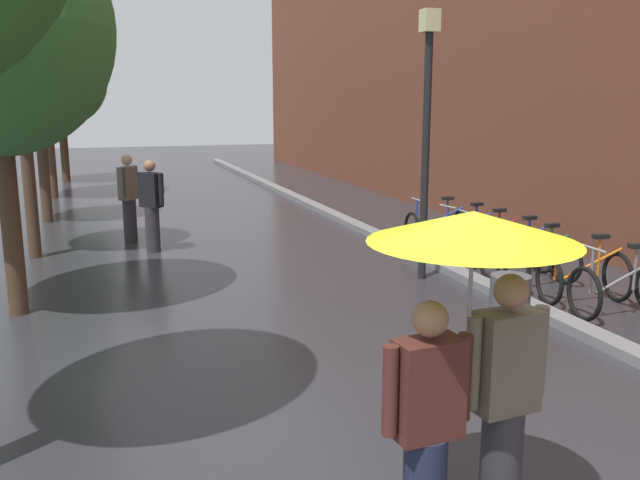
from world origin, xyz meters
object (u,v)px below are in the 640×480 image
street_tree_5 (59,80)px  pedestrian_walking_far (129,198)px  parked_bicycle_5 (466,236)px  pedestrian_walking_midground (152,203)px  parked_bicycle_4 (488,243)px  couple_under_umbrella (470,322)px  parked_bicycle_6 (437,228)px  street_tree_4 (43,59)px  parked_bicycle_3 (518,253)px  parked_bicycle_2 (539,263)px  street_lamp_post (426,125)px  street_tree_3 (36,82)px  parked_bicycle_0 (620,289)px  litter_bin (509,313)px  parked_bicycle_1 (584,277)px  street_tree_2 (15,26)px

street_tree_5 → pedestrian_walking_far: 11.70m
parked_bicycle_5 → pedestrian_walking_midground: (-5.27, 2.17, 0.52)m
parked_bicycle_5 → parked_bicycle_4: bearing=-90.7°
couple_under_umbrella → parked_bicycle_6: bearing=62.7°
street_tree_4 → parked_bicycle_3: bearing=-57.9°
couple_under_umbrella → parked_bicycle_3: bearing=52.6°
parked_bicycle_2 → street_lamp_post: 2.65m
parked_bicycle_6 → street_lamp_post: 3.12m
parked_bicycle_3 → parked_bicycle_4: bearing=92.3°
street_tree_3 → parked_bicycle_0: bearing=-53.2°
street_tree_3 → parked_bicycle_5: bearing=-40.0°
parked_bicycle_2 → pedestrian_walking_midground: bearing=140.1°
couple_under_umbrella → litter_bin: bearing=51.6°
parked_bicycle_0 → street_tree_4: bearing=117.9°
street_tree_3 → parked_bicycle_0: street_tree_3 is taller
parked_bicycle_5 → street_lamp_post: 2.72m
parked_bicycle_1 → parked_bicycle_6: same height
couple_under_umbrella → pedestrian_walking_midground: bearing=96.8°
parked_bicycle_2 → parked_bicycle_1: bearing=-84.0°
street_tree_4 → parked_bicycle_5: (7.38, -10.29, -3.51)m
street_tree_4 → pedestrian_walking_midground: street_tree_4 is taller
parked_bicycle_2 → parked_bicycle_4: size_ratio=1.08×
parked_bicycle_6 → street_tree_3: bearing=143.7°
street_tree_3 → street_lamp_post: size_ratio=1.09×
street_tree_3 → parked_bicycle_4: 10.40m
street_tree_3 → parked_bicycle_3: bearing=-46.2°
street_tree_3 → pedestrian_walking_far: 4.11m
street_tree_4 → street_tree_2: bearing=-89.6°
litter_bin → parked_bicycle_5: bearing=65.0°
parked_bicycle_6 → couple_under_umbrella: bearing=-117.3°
street_tree_4 → parked_bicycle_6: bearing=-52.4°
street_tree_3 → street_lamp_post: 9.39m
pedestrian_walking_midground → litter_bin: bearing=-62.6°
couple_under_umbrella → pedestrian_walking_far: bearing=98.1°
parked_bicycle_2 → street_lamp_post: bearing=142.9°
parked_bicycle_2 → parked_bicycle_6: 3.04m
street_tree_4 → street_tree_5: street_tree_4 is taller
street_tree_3 → street_tree_5: size_ratio=0.87×
street_tree_3 → litter_bin: size_ratio=5.17×
parked_bicycle_3 → parked_bicycle_0: bearing=-89.9°
parked_bicycle_5 → litter_bin: (-1.96, -4.21, 0.05)m
couple_under_umbrella → pedestrian_walking_far: (-1.45, 10.19, -0.57)m
parked_bicycle_1 → couple_under_umbrella: bearing=-136.6°
street_tree_5 → parked_bicycle_2: street_tree_5 is taller
street_tree_3 → parked_bicycle_2: bearing=-49.0°
parked_bicycle_4 → street_lamp_post: street_lamp_post is taller
street_tree_5 → litter_bin: street_tree_5 is taller
street_tree_3 → parked_bicycle_1: (7.35, -9.19, -2.78)m
couple_under_umbrella → pedestrian_walking_far: size_ratio=1.22×
street_tree_4 → street_tree_5: size_ratio=1.09×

